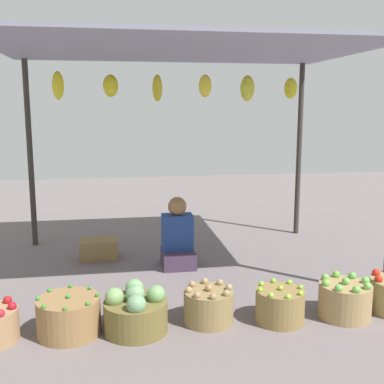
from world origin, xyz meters
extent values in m
plane|color=slate|center=(0.00, 0.00, 0.00)|extent=(14.00, 14.00, 0.00)
cylinder|color=#38332D|center=(-1.78, 1.14, 1.17)|extent=(0.07, 0.07, 2.34)
cylinder|color=#38332D|center=(1.78, 1.14, 1.17)|extent=(0.07, 0.07, 2.34)
cube|color=gray|center=(0.00, 0.00, 2.36)|extent=(3.87, 2.57, 0.04)
ellipsoid|color=yellow|center=(-1.28, -0.02, 1.98)|extent=(0.12, 0.12, 0.28)
ellipsoid|color=yellow|center=(-0.75, -0.05, 1.98)|extent=(0.15, 0.15, 0.22)
ellipsoid|color=yellow|center=(-0.23, 0.45, 1.98)|extent=(0.12, 0.12, 0.30)
ellipsoid|color=yellow|center=(0.21, -0.17, 1.98)|extent=(0.13, 0.13, 0.23)
ellipsoid|color=yellow|center=(0.80, 0.35, 1.98)|extent=(0.16, 0.16, 0.29)
ellipsoid|color=yellow|center=(1.29, 0.25, 1.98)|extent=(0.15, 0.15, 0.24)
cube|color=#43324B|center=(-0.06, 0.01, 0.09)|extent=(0.36, 0.44, 0.18)
cube|color=navy|center=(-0.06, 0.06, 0.38)|extent=(0.34, 0.22, 0.40)
sphere|color=olive|center=(-0.06, 0.06, 0.67)|extent=(0.21, 0.21, 0.21)
sphere|color=#B01722|center=(-1.53, -1.49, 0.27)|extent=(0.07, 0.07, 0.07)
sphere|color=#A9171D|center=(-1.59, -1.37, 0.27)|extent=(0.07, 0.07, 0.07)
sphere|color=#B71E2D|center=(-1.59, -1.62, 0.27)|extent=(0.07, 0.07, 0.07)
cylinder|color=olive|center=(-1.12, -1.47, 0.15)|extent=(0.49, 0.49, 0.30)
sphere|color=green|center=(-1.12, -1.47, 0.31)|extent=(0.04, 0.04, 0.04)
sphere|color=#3D812A|center=(-0.90, -1.47, 0.31)|extent=(0.04, 0.04, 0.04)
sphere|color=#39832C|center=(-0.96, -1.31, 0.31)|extent=(0.04, 0.04, 0.04)
sphere|color=#398224|center=(-1.12, -1.24, 0.31)|extent=(0.04, 0.04, 0.04)
sphere|color=#329125|center=(-1.28, -1.31, 0.31)|extent=(0.04, 0.04, 0.04)
sphere|color=green|center=(-1.35, -1.47, 0.31)|extent=(0.04, 0.04, 0.04)
sphere|color=#3A8F29|center=(-1.28, -1.63, 0.31)|extent=(0.04, 0.04, 0.04)
sphere|color=#3F8429|center=(-1.12, -1.69, 0.31)|extent=(0.04, 0.04, 0.04)
sphere|color=#328A28|center=(-0.96, -1.63, 0.31)|extent=(0.04, 0.04, 0.04)
cylinder|color=brown|center=(-0.60, -1.51, 0.13)|extent=(0.51, 0.51, 0.25)
sphere|color=#73A06F|center=(-0.60, -1.51, 0.31)|extent=(0.15, 0.15, 0.15)
sphere|color=#71A15D|center=(-0.44, -1.51, 0.30)|extent=(0.15, 0.15, 0.15)
sphere|color=#77AF69|center=(-0.60, -1.34, 0.30)|extent=(0.15, 0.15, 0.15)
sphere|color=#7DA860|center=(-0.77, -1.51, 0.30)|extent=(0.15, 0.15, 0.15)
sphere|color=#709E6E|center=(-0.60, -1.67, 0.30)|extent=(0.15, 0.15, 0.15)
cylinder|color=olive|center=(0.00, -1.44, 0.14)|extent=(0.41, 0.41, 0.27)
sphere|color=#A0784F|center=(0.00, -1.44, 0.30)|extent=(0.06, 0.06, 0.06)
sphere|color=#9D875F|center=(0.17, -1.44, 0.29)|extent=(0.06, 0.06, 0.06)
sphere|color=#9B7F5C|center=(0.12, -1.32, 0.29)|extent=(0.06, 0.06, 0.06)
sphere|color=#A28157|center=(0.00, -1.27, 0.29)|extent=(0.06, 0.06, 0.06)
sphere|color=#A07B5A|center=(-0.12, -1.32, 0.29)|extent=(0.06, 0.06, 0.06)
sphere|color=tan|center=(-0.17, -1.44, 0.29)|extent=(0.06, 0.06, 0.06)
sphere|color=#A5755A|center=(-0.12, -1.56, 0.29)|extent=(0.06, 0.06, 0.06)
sphere|color=#9B7750|center=(0.00, -1.61, 0.29)|extent=(0.06, 0.06, 0.06)
sphere|color=#998356|center=(0.12, -1.56, 0.29)|extent=(0.06, 0.06, 0.06)
cylinder|color=olive|center=(0.59, -1.52, 0.14)|extent=(0.40, 0.40, 0.27)
sphere|color=#95C12F|center=(0.59, -1.52, 0.29)|extent=(0.04, 0.04, 0.04)
sphere|color=#91BD37|center=(0.76, -1.52, 0.29)|extent=(0.04, 0.04, 0.04)
sphere|color=#8CD03A|center=(0.71, -1.40, 0.29)|extent=(0.04, 0.04, 0.04)
sphere|color=#83CC30|center=(0.59, -1.35, 0.29)|extent=(0.04, 0.04, 0.04)
sphere|color=#85CA32|center=(0.46, -1.40, 0.29)|extent=(0.04, 0.04, 0.04)
sphere|color=#88C233|center=(0.41, -1.52, 0.29)|extent=(0.04, 0.04, 0.04)
sphere|color=#8FC73E|center=(0.46, -1.65, 0.29)|extent=(0.04, 0.04, 0.04)
sphere|color=#96CF3C|center=(0.59, -1.70, 0.29)|extent=(0.04, 0.04, 0.04)
sphere|color=#94CE2F|center=(0.71, -1.65, 0.29)|extent=(0.04, 0.04, 0.04)
cylinder|color=#A38455|center=(1.16, -1.53, 0.15)|extent=(0.44, 0.44, 0.29)
sphere|color=#72B64D|center=(1.16, -1.53, 0.32)|extent=(0.07, 0.07, 0.07)
sphere|color=#67B547|center=(1.34, -1.53, 0.31)|extent=(0.07, 0.07, 0.07)
sphere|color=#62B04E|center=(1.29, -1.40, 0.31)|extent=(0.07, 0.07, 0.07)
sphere|color=#66AD3E|center=(1.16, -1.35, 0.31)|extent=(0.07, 0.07, 0.07)
sphere|color=#71AC45|center=(1.04, -1.40, 0.31)|extent=(0.07, 0.07, 0.07)
sphere|color=#73B24A|center=(0.98, -1.53, 0.31)|extent=(0.07, 0.07, 0.07)
sphere|color=#6CB350|center=(1.04, -1.65, 0.31)|extent=(0.07, 0.07, 0.07)
sphere|color=#6CB143|center=(1.16, -1.71, 0.31)|extent=(0.07, 0.07, 0.07)
sphere|color=#6FAB51|center=(1.29, -1.65, 0.31)|extent=(0.07, 0.07, 0.07)
sphere|color=red|center=(1.54, -1.34, 0.30)|extent=(0.07, 0.07, 0.07)
sphere|color=red|center=(1.48, -1.49, 0.30)|extent=(0.07, 0.07, 0.07)
cube|color=olive|center=(-0.94, 0.42, 0.12)|extent=(0.44, 0.31, 0.23)
camera|label=1|loc=(-0.73, -5.05, 1.76)|focal=44.18mm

